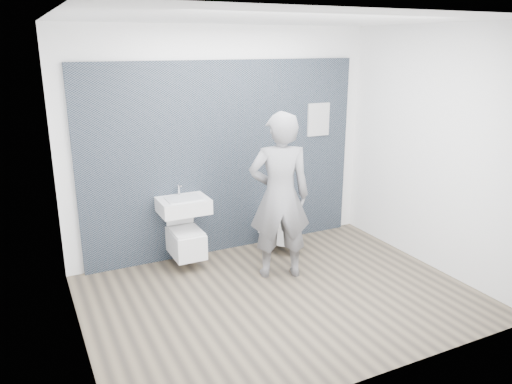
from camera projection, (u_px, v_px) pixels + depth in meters
name	position (u px, v px, depth m)	size (l,w,h in m)	color
ground	(281.00, 296.00, 5.31)	(4.00, 4.00, 0.00)	brown
room_shell	(283.00, 135.00, 4.81)	(4.00, 4.00, 4.00)	white
tile_wall	(227.00, 248.00, 6.57)	(3.60, 0.06, 2.40)	black
washbasin	(183.00, 205.00, 5.87)	(0.58, 0.43, 0.43)	white
toilet_square	(186.00, 241.00, 5.96)	(0.36, 0.52, 0.70)	white
toilet_rounded	(282.00, 226.00, 6.45)	(0.37, 0.63, 0.34)	white
info_placard	(314.00, 233.00, 7.10)	(0.32, 0.03, 0.43)	white
visitor	(280.00, 196.00, 5.55)	(0.69, 0.45, 1.90)	slate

